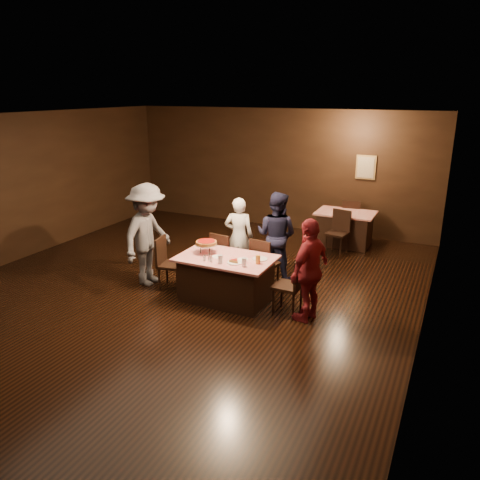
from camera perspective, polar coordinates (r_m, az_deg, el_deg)
name	(u,v)px	position (r m, az deg, el deg)	size (l,w,h in m)	color
room	(166,175)	(7.59, -8.99, 7.85)	(10.00, 10.04, 3.02)	black
main_table	(226,279)	(7.93, -1.69, -4.72)	(1.60, 1.00, 0.77)	#B70C12
back_table	(345,228)	(11.03, 12.64, 1.39)	(1.30, 0.90, 0.77)	#AB140B
chair_far_left	(225,257)	(8.69, -1.79, -2.03)	(0.42, 0.42, 0.95)	black
chair_far_right	(265,263)	(8.38, 3.09, -2.83)	(0.42, 0.42, 0.95)	black
chair_end_left	(171,264)	(8.42, -8.38, -2.87)	(0.42, 0.42, 0.95)	black
chair_end_right	(288,285)	(7.49, 5.84, -5.46)	(0.42, 0.42, 0.95)	black
chair_back_near	(337,233)	(10.35, 11.77, 0.88)	(0.42, 0.42, 0.95)	black
chair_back_far	(351,218)	(11.57, 13.36, 2.57)	(0.42, 0.42, 0.95)	black
diner_white_jacket	(239,236)	(8.92, -0.15, 0.45)	(0.55, 0.36, 1.52)	white
diner_navy_hoodie	(276,235)	(8.76, 4.46, 0.56)	(0.81, 0.63, 1.66)	#191A34
diner_grey_knit	(148,235)	(8.58, -11.20, 0.62)	(1.21, 0.70, 1.87)	slate
diner_red_shirt	(310,270)	(7.20, 8.48, -3.65)	(0.96, 0.40, 1.63)	maroon
pizza_stand	(206,243)	(7.96, -4.13, -0.34)	(0.38, 0.38, 0.22)	black
plate_with_slice	(235,261)	(7.53, -0.65, -2.63)	(0.25, 0.25, 0.06)	white
plate_empty	(260,259)	(7.70, 2.44, -2.31)	(0.25, 0.25, 0.01)	white
glass_front_left	(220,259)	(7.50, -2.43, -2.37)	(0.08, 0.08, 0.14)	silver
glass_front_right	(244,262)	(7.37, 0.51, -2.71)	(0.08, 0.08, 0.14)	silver
glass_amber	(258,260)	(7.48, 2.20, -2.40)	(0.08, 0.08, 0.14)	#BF7F26
condiments	(208,258)	(7.62, -3.90, -2.22)	(0.17, 0.10, 0.09)	silver
napkin_center	(242,260)	(7.67, 0.28, -2.42)	(0.16, 0.16, 0.01)	white
napkin_left	(217,257)	(7.82, -2.86, -2.04)	(0.16, 0.16, 0.01)	white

